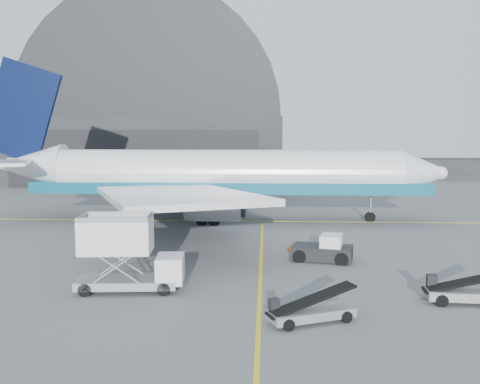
# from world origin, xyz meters

# --- Properties ---
(ground) EXTENTS (200.00, 200.00, 0.00)m
(ground) POSITION_xyz_m (0.00, 0.00, 0.00)
(ground) COLOR #565659
(ground) RESTS_ON ground
(taxi_lines) EXTENTS (80.00, 42.12, 0.02)m
(taxi_lines) POSITION_xyz_m (0.00, 12.67, 0.01)
(taxi_lines) COLOR yellow
(taxi_lines) RESTS_ON ground
(hangar) EXTENTS (50.00, 28.30, 28.00)m
(hangar) POSITION_xyz_m (-22.00, 64.95, 9.54)
(hangar) COLOR black
(hangar) RESTS_ON ground
(distant_bldg_a) EXTENTS (14.00, 8.00, 4.00)m
(distant_bldg_a) POSITION_xyz_m (38.00, 72.00, 0.00)
(distant_bldg_a) COLOR black
(distant_bldg_a) RESTS_ON ground
(airliner) EXTENTS (50.43, 48.90, 17.70)m
(airliner) POSITION_xyz_m (-5.64, 20.51, 4.95)
(airliner) COLOR white
(airliner) RESTS_ON ground
(catering_truck) EXTENTS (6.60, 2.93, 4.42)m
(catering_truck) POSITION_xyz_m (-8.13, -5.39, 2.24)
(catering_truck) COLOR gray
(catering_truck) RESTS_ON ground
(pushback_tug) EXTENTS (4.85, 3.45, 2.04)m
(pushback_tug) POSITION_xyz_m (4.73, 2.88, 0.77)
(pushback_tug) COLOR black
(pushback_tug) RESTS_ON ground
(belt_loader_a) EXTENTS (4.78, 3.17, 1.82)m
(belt_loader_a) POSITION_xyz_m (2.63, -10.21, 0.56)
(belt_loader_a) COLOR gray
(belt_loader_a) RESTS_ON ground
(belt_loader_b) EXTENTS (5.41, 2.14, 2.04)m
(belt_loader_b) POSITION_xyz_m (11.95, -6.74, 0.63)
(belt_loader_b) COLOR gray
(belt_loader_b) RESTS_ON ground
(traffic_cone) EXTENTS (0.35, 0.35, 0.50)m
(traffic_cone) POSITION_xyz_m (2.17, 5.74, 0.24)
(traffic_cone) COLOR #F96407
(traffic_cone) RESTS_ON ground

